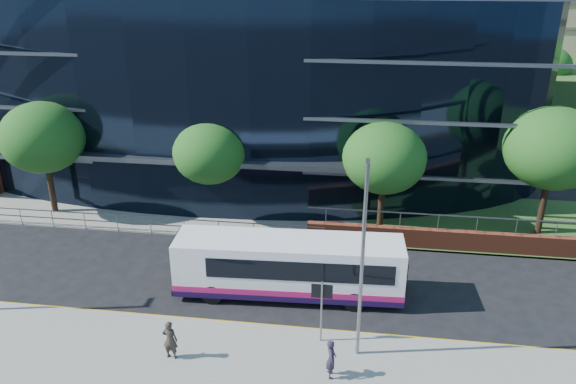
# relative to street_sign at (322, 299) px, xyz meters

# --- Properties ---
(ground) EXTENTS (200.00, 200.00, 0.00)m
(ground) POSITION_rel_street_sign_xyz_m (-4.50, 1.59, -2.15)
(ground) COLOR black
(ground) RESTS_ON ground
(kerb) EXTENTS (80.00, 0.25, 0.16)m
(kerb) POSITION_rel_street_sign_xyz_m (-4.50, 0.59, -2.07)
(kerb) COLOR gray
(kerb) RESTS_ON ground
(yellow_line_outer) EXTENTS (80.00, 0.08, 0.01)m
(yellow_line_outer) POSITION_rel_street_sign_xyz_m (-4.50, 0.79, -2.14)
(yellow_line_outer) COLOR gold
(yellow_line_outer) RESTS_ON ground
(yellow_line_inner) EXTENTS (80.00, 0.08, 0.01)m
(yellow_line_inner) POSITION_rel_street_sign_xyz_m (-4.50, 0.94, -2.14)
(yellow_line_inner) COLOR gold
(yellow_line_inner) RESTS_ON ground
(far_forecourt) EXTENTS (50.00, 8.00, 0.10)m
(far_forecourt) POSITION_rel_street_sign_xyz_m (-10.50, 12.59, -2.10)
(far_forecourt) COLOR gray
(far_forecourt) RESTS_ON ground
(glass_office) EXTENTS (44.00, 23.10, 16.00)m
(glass_office) POSITION_rel_street_sign_xyz_m (-8.50, 22.44, 5.85)
(glass_office) COLOR black
(glass_office) RESTS_ON ground
(guard_railings) EXTENTS (24.00, 0.05, 1.10)m
(guard_railings) POSITION_rel_street_sign_xyz_m (-12.50, 8.59, -1.33)
(guard_railings) COLOR slate
(guard_railings) RESTS_ON ground
(street_sign) EXTENTS (0.85, 0.09, 2.80)m
(street_sign) POSITION_rel_street_sign_xyz_m (0.00, 0.00, 0.00)
(street_sign) COLOR slate
(street_sign) RESTS_ON pavement_near
(tree_far_a) EXTENTS (4.95, 4.95, 6.98)m
(tree_far_a) POSITION_rel_street_sign_xyz_m (-17.50, 10.59, 2.71)
(tree_far_a) COLOR black
(tree_far_a) RESTS_ON ground
(tree_far_b) EXTENTS (4.29, 4.29, 6.05)m
(tree_far_b) POSITION_rel_street_sign_xyz_m (-7.50, 11.09, 2.06)
(tree_far_b) COLOR black
(tree_far_b) RESTS_ON ground
(tree_far_c) EXTENTS (4.62, 4.62, 6.51)m
(tree_far_c) POSITION_rel_street_sign_xyz_m (2.50, 10.59, 2.39)
(tree_far_c) COLOR black
(tree_far_c) RESTS_ON ground
(tree_far_d) EXTENTS (5.28, 5.28, 7.44)m
(tree_far_d) POSITION_rel_street_sign_xyz_m (11.50, 11.59, 3.04)
(tree_far_d) COLOR black
(tree_far_d) RESTS_ON ground
(tree_dist_e) EXTENTS (4.62, 4.62, 6.51)m
(tree_dist_e) POSITION_rel_street_sign_xyz_m (19.50, 41.59, 2.39)
(tree_dist_e) COLOR black
(tree_dist_e) RESTS_ON ground
(streetlight_east) EXTENTS (0.15, 0.77, 8.00)m
(streetlight_east) POSITION_rel_street_sign_xyz_m (1.50, -0.59, 2.29)
(streetlight_east) COLOR slate
(streetlight_east) RESTS_ON pavement_near
(city_bus) EXTENTS (10.64, 2.93, 2.85)m
(city_bus) POSITION_rel_street_sign_xyz_m (-1.71, 3.45, -0.64)
(city_bus) COLOR white
(city_bus) RESTS_ON ground
(pedestrian) EXTENTS (0.45, 0.62, 1.58)m
(pedestrian) POSITION_rel_street_sign_xyz_m (0.55, -2.08, -1.21)
(pedestrian) COLOR #272030
(pedestrian) RESTS_ON pavement_near
(pedestrian_b) EXTENTS (0.63, 0.44, 1.67)m
(pedestrian_b) POSITION_rel_street_sign_xyz_m (-5.72, -1.86, -1.17)
(pedestrian_b) COLOR #362E26
(pedestrian_b) RESTS_ON pavement_near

